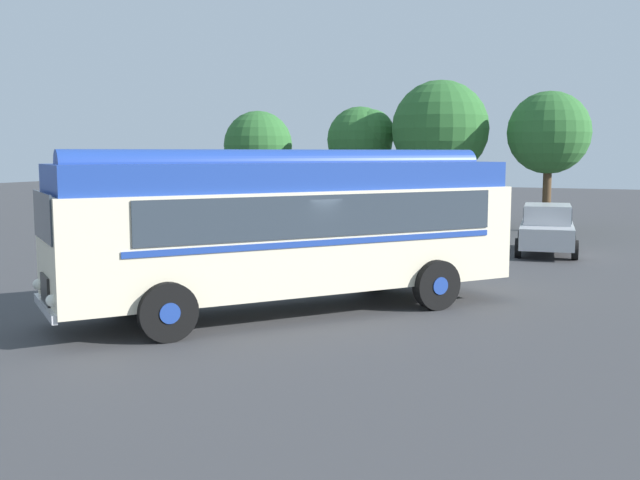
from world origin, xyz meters
The scene contains 9 objects.
ground_plane centered at (0.00, 0.00, 0.00)m, with size 120.00×120.00×0.00m, color #3D3D3F.
vintage_bus centered at (-0.11, -0.32, 1.89)m, with size 8.11×9.47×3.49m.
car_near_left centered at (-1.85, 11.56, 0.85)m, with size 2.10×4.27×1.66m.
car_mid_left centered at (0.74, 12.14, 0.85)m, with size 2.22×4.33×1.66m.
car_mid_right centered at (3.59, 11.65, 0.85)m, with size 2.38×4.39×1.66m.
tree_far_left centered at (-11.53, 18.74, 3.80)m, with size 3.44×3.44×5.49m.
tree_left_of_centre centered at (-6.16, 19.41, 4.08)m, with size 3.32×3.18×5.62m.
tree_centre centered at (-2.10, 18.95, 4.51)m, with size 4.40×4.40×6.68m.
tree_right_of_centre centered at (2.64, 19.13, 4.24)m, with size 3.55×3.55×6.05m.
Camera 1 is at (7.08, -14.52, 3.44)m, focal length 42.00 mm.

